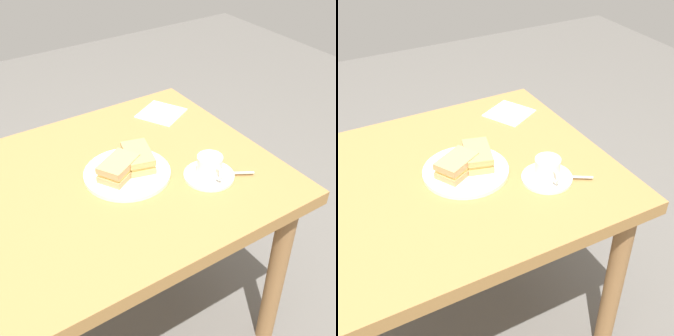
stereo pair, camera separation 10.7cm
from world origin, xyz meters
TOP-DOWN VIEW (x-y plane):
  - ground_plane at (0.00, 0.00)m, footprint 6.00×6.00m
  - dining_table at (0.00, 0.00)m, footprint 1.01×0.84m
  - sandwich_plate at (0.05, -0.01)m, footprint 0.27×0.27m
  - sandwich_front at (0.02, -0.02)m, footprint 0.15×0.13m
  - sandwich_back at (0.09, -0.00)m, footprint 0.11×0.15m
  - coffee_saucer at (0.25, -0.16)m, footprint 0.16×0.16m
  - coffee_cup at (0.25, -0.16)m, footprint 0.08×0.11m
  - spoon at (0.31, -0.20)m, footprint 0.09×0.06m
  - napkin at (0.35, 0.26)m, footprint 0.20×0.20m

SIDE VIEW (x-z plane):
  - ground_plane at x=0.00m, z-range 0.00..0.00m
  - dining_table at x=0.00m, z-range 0.26..1.00m
  - napkin at x=0.35m, z-range 0.74..0.74m
  - coffee_saucer at x=0.25m, z-range 0.74..0.75m
  - sandwich_plate at x=0.05m, z-range 0.74..0.75m
  - spoon at x=0.31m, z-range 0.75..0.76m
  - sandwich_back at x=0.09m, z-range 0.75..0.80m
  - sandwich_front at x=0.02m, z-range 0.75..0.81m
  - coffee_cup at x=0.25m, z-range 0.75..0.82m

